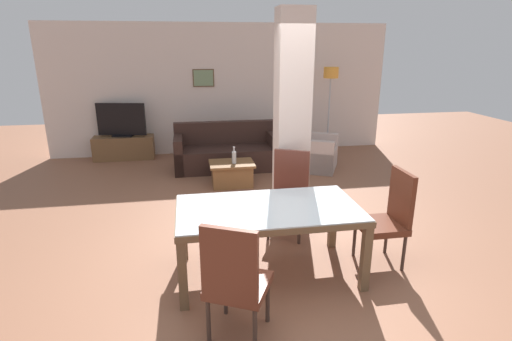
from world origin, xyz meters
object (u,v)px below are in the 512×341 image
at_px(dining_table, 268,220).
at_px(dining_chair_near_left, 235,279).
at_px(floor_lamp, 331,82).
at_px(dining_chair_head_right, 389,215).
at_px(armchair, 311,154).
at_px(sofa, 227,153).
at_px(bottle, 234,157).
at_px(tv_screen, 121,120).
at_px(tv_stand, 124,148).
at_px(dining_chair_far_right, 289,190).
at_px(coffee_table, 232,173).

distance_m(dining_table, dining_chair_near_left, 1.01).
relative_size(dining_table, floor_lamp, 0.99).
relative_size(dining_chair_head_right, armchair, 0.92).
height_order(dining_chair_near_left, armchair, dining_chair_near_left).
bearing_deg(sofa, floor_lamp, -163.31).
xyz_separation_m(sofa, bottle, (0.02, -1.05, 0.21)).
bearing_deg(tv_screen, tv_stand, 101.83).
relative_size(tv_stand, tv_screen, 1.24).
height_order(bottle, tv_stand, bottle).
xyz_separation_m(tv_stand, tv_screen, (0.00, 0.00, 0.57)).
distance_m(dining_table, tv_stand, 5.20).
relative_size(armchair, tv_stand, 0.94).
bearing_deg(tv_screen, dining_chair_far_right, 134.94).
height_order(dining_chair_far_right, floor_lamp, floor_lamp).
bearing_deg(dining_chair_near_left, dining_chair_head_right, 53.61).
relative_size(dining_table, tv_stand, 1.51).
bearing_deg(tv_screen, armchair, 172.17).
height_order(coffee_table, floor_lamp, floor_lamp).
bearing_deg(bottle, coffee_table, 127.51).
distance_m(dining_table, floor_lamp, 5.05).
distance_m(sofa, bottle, 1.07).
bearing_deg(coffee_table, armchair, 23.57).
bearing_deg(sofa, armchair, 168.84).
height_order(dining_table, bottle, dining_table).
bearing_deg(dining_chair_head_right, bottle, 25.82).
height_order(dining_table, armchair, armchair).
xyz_separation_m(dining_chair_head_right, floor_lamp, (0.91, 4.45, 0.98)).
xyz_separation_m(sofa, coffee_table, (-0.01, -1.00, -0.09)).
bearing_deg(floor_lamp, tv_stand, 175.98).
height_order(dining_chair_head_right, bottle, dining_chair_head_right).
bearing_deg(armchair, dining_chair_head_right, 22.57).
height_order(sofa, armchair, sofa).
xyz_separation_m(dining_chair_near_left, sofa, (0.40, 4.69, -0.27)).
bearing_deg(dining_chair_head_right, dining_chair_near_left, 117.54).
distance_m(dining_chair_near_left, bottle, 3.66).
distance_m(bottle, tv_stand, 2.89).
xyz_separation_m(dining_chair_far_right, armchair, (1.08, 2.57, -0.27)).
relative_size(tv_screen, floor_lamp, 0.53).
bearing_deg(sofa, coffee_table, 89.19).
bearing_deg(dining_chair_far_right, dining_chair_near_left, 90.10).
bearing_deg(floor_lamp, dining_chair_near_left, -116.30).
distance_m(coffee_table, bottle, 0.30).
bearing_deg(bottle, armchair, 25.53).
xyz_separation_m(dining_chair_near_left, dining_chair_head_right, (1.74, 0.91, 0.00)).
distance_m(dining_chair_head_right, tv_stand, 5.83).
height_order(dining_table, sofa, sofa).
bearing_deg(tv_stand, coffee_table, -44.55).
distance_m(tv_stand, floor_lamp, 4.47).
height_order(dining_chair_head_right, sofa, dining_chair_head_right).
distance_m(dining_chair_near_left, dining_chair_head_right, 1.96).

